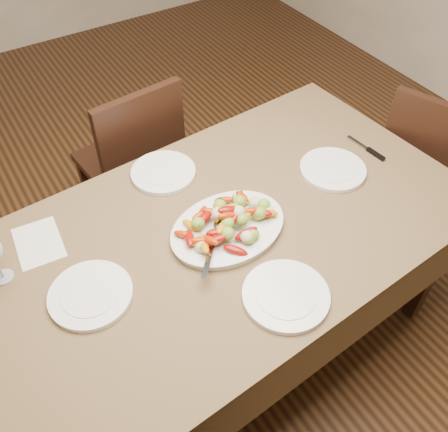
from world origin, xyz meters
TOP-DOWN VIEW (x-y plane):
  - floor at (0.00, 0.00)m, footprint 6.00×6.00m
  - dining_table at (0.06, -0.25)m, footprint 1.91×1.17m
  - chair_far at (0.04, 0.60)m, footprint 0.46×0.46m
  - chair_right at (1.25, -0.25)m, footprint 0.54×0.54m
  - serving_platter at (0.06, -0.28)m, footprint 0.44×0.34m
  - roasted_vegetables at (0.06, -0.28)m, footprint 0.36×0.26m
  - serving_spoon at (0.00, -0.32)m, footprint 0.25×0.23m
  - plate_left at (-0.45, -0.28)m, footprint 0.27×0.27m
  - plate_right at (0.59, -0.23)m, footprint 0.26×0.26m
  - plate_far at (0.01, 0.12)m, footprint 0.26×0.26m
  - plate_near at (0.07, -0.61)m, footprint 0.28×0.28m
  - menu_card at (-0.52, 0.03)m, footprint 0.17×0.22m
  - table_knife at (0.80, -0.20)m, footprint 0.03×0.20m

SIDE VIEW (x-z plane):
  - floor at x=0.00m, z-range 0.00..0.00m
  - dining_table at x=0.06m, z-range 0.00..0.76m
  - chair_far at x=0.04m, z-range 0.00..0.95m
  - chair_right at x=1.25m, z-range 0.00..0.95m
  - menu_card at x=-0.52m, z-range 0.76..0.76m
  - table_knife at x=0.80m, z-range 0.76..0.77m
  - plate_left at x=-0.45m, z-range 0.76..0.78m
  - plate_right at x=0.59m, z-range 0.76..0.78m
  - plate_far at x=0.01m, z-range 0.76..0.78m
  - plate_near at x=0.07m, z-range 0.76..0.78m
  - serving_platter at x=0.06m, z-range 0.76..0.78m
  - serving_spoon at x=0.00m, z-range 0.79..0.82m
  - roasted_vegetables at x=0.06m, z-range 0.78..0.87m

